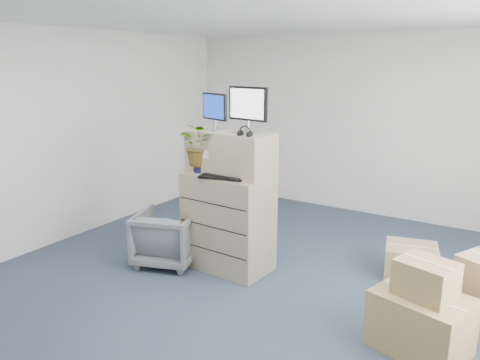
# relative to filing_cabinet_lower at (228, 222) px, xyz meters

# --- Properties ---
(ground) EXTENTS (7.00, 7.00, 0.00)m
(ground) POSITION_rel_filing_cabinet_lower_xyz_m (0.60, -0.60, -0.56)
(ground) COLOR #243241
(ground) RESTS_ON ground
(wall_back) EXTENTS (6.00, 0.02, 2.80)m
(wall_back) POSITION_rel_filing_cabinet_lower_xyz_m (0.60, 2.91, 0.84)
(wall_back) COLOR silver
(wall_back) RESTS_ON ground
(filing_cabinet_lower) EXTENTS (1.00, 0.64, 1.13)m
(filing_cabinet_lower) POSITION_rel_filing_cabinet_lower_xyz_m (0.00, 0.00, 0.00)
(filing_cabinet_lower) COLOR tan
(filing_cabinet_lower) RESTS_ON ground
(filing_cabinet_upper) EXTENTS (0.99, 0.54, 0.48)m
(filing_cabinet_upper) POSITION_rel_filing_cabinet_lower_xyz_m (0.00, 0.05, 0.81)
(filing_cabinet_upper) COLOR tan
(filing_cabinet_upper) RESTS_ON filing_cabinet_lower
(monitor_left) EXTENTS (0.41, 0.22, 0.41)m
(monitor_left) POSITION_rel_filing_cabinet_lower_xyz_m (-0.22, 0.06, 1.28)
(monitor_left) COLOR #99999E
(monitor_left) RESTS_ON filing_cabinet_upper
(monitor_right) EXTENTS (0.50, 0.23, 0.50)m
(monitor_right) POSITION_rel_filing_cabinet_lower_xyz_m (0.23, 0.04, 1.33)
(monitor_right) COLOR #99999E
(monitor_right) RESTS_ON filing_cabinet_upper
(headphones) EXTENTS (0.14, 0.02, 0.14)m
(headphones) POSITION_rel_filing_cabinet_lower_xyz_m (0.31, -0.14, 1.09)
(headphones) COLOR black
(headphones) RESTS_ON filing_cabinet_upper
(keyboard) EXTENTS (0.56, 0.34, 0.03)m
(keyboard) POSITION_rel_filing_cabinet_lower_xyz_m (0.05, -0.16, 0.58)
(keyboard) COLOR black
(keyboard) RESTS_ON filing_cabinet_lower
(mouse) EXTENTS (0.12, 0.09, 0.04)m
(mouse) POSITION_rel_filing_cabinet_lower_xyz_m (0.30, -0.16, 0.58)
(mouse) COLOR silver
(mouse) RESTS_ON filing_cabinet_lower
(water_bottle) EXTENTS (0.08, 0.08, 0.29)m
(water_bottle) POSITION_rel_filing_cabinet_lower_xyz_m (0.13, 0.04, 0.71)
(water_bottle) COLOR #9CA0A5
(water_bottle) RESTS_ON filing_cabinet_lower
(phone_dock) EXTENTS (0.06, 0.05, 0.13)m
(phone_dock) POSITION_rel_filing_cabinet_lower_xyz_m (0.01, 0.02, 0.61)
(phone_dock) COLOR silver
(phone_dock) RESTS_ON filing_cabinet_lower
(external_drive) EXTENTS (0.19, 0.15, 0.06)m
(external_drive) POSITION_rel_filing_cabinet_lower_xyz_m (0.36, 0.11, 0.59)
(external_drive) COLOR black
(external_drive) RESTS_ON filing_cabinet_lower
(tissue_box) EXTENTS (0.31, 0.21, 0.11)m
(tissue_box) POSITION_rel_filing_cabinet_lower_xyz_m (0.30, 0.08, 0.68)
(tissue_box) COLOR #46A6EE
(tissue_box) RESTS_ON external_drive
(potted_plant) EXTENTS (0.50, 0.54, 0.47)m
(potted_plant) POSITION_rel_filing_cabinet_lower_xyz_m (-0.30, -0.11, 0.83)
(potted_plant) COLOR #AAC19C
(potted_plant) RESTS_ON filing_cabinet_lower
(office_chair) EXTENTS (0.86, 0.84, 0.71)m
(office_chair) POSITION_rel_filing_cabinet_lower_xyz_m (-0.69, -0.29, -0.21)
(office_chair) COLOR #5E5E63
(office_chair) RESTS_ON ground
(cardboard_boxes) EXTENTS (2.02, 2.06, 0.81)m
(cardboard_boxes) POSITION_rel_filing_cabinet_lower_xyz_m (2.56, 0.13, -0.27)
(cardboard_boxes) COLOR olive
(cardboard_boxes) RESTS_ON ground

